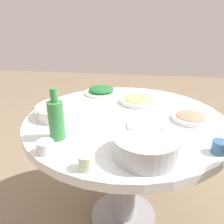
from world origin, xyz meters
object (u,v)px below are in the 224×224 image
(tea_cup_near, at_px, (86,162))
(soup_bowl, at_px, (61,111))
(rice_bowl, at_px, (146,145))
(green_bottle, at_px, (56,119))
(dish_noodles, at_px, (139,100))
(round_dining_table, at_px, (125,141))
(dish_greens, at_px, (101,91))
(tea_cup_far, at_px, (219,147))
(dish_shrimp, at_px, (191,117))
(tea_cup_side, at_px, (45,147))

(tea_cup_near, bearing_deg, soup_bowl, -60.25)
(rice_bowl, height_order, tea_cup_near, rice_bowl)
(green_bottle, bearing_deg, dish_noodles, -125.05)
(dish_noodles, height_order, green_bottle, green_bottle)
(round_dining_table, distance_m, dish_noodles, 0.30)
(round_dining_table, bearing_deg, dish_greens, -61.47)
(dish_greens, bearing_deg, tea_cup_far, 132.32)
(dish_shrimp, bearing_deg, tea_cup_near, 46.85)
(green_bottle, distance_m, tea_cup_side, 0.15)
(soup_bowl, distance_m, dish_shrimp, 0.73)
(dish_shrimp, bearing_deg, dish_noodles, -39.03)
(dish_noodles, bearing_deg, green_bottle, 54.95)
(soup_bowl, distance_m, green_bottle, 0.27)
(round_dining_table, xyz_separation_m, dish_shrimp, (-0.35, -0.01, 0.17))
(round_dining_table, xyz_separation_m, tea_cup_near, (0.11, 0.49, 0.18))
(dish_noodles, bearing_deg, rice_bowl, 94.40)
(soup_bowl, height_order, dish_noodles, soup_bowl)
(dish_noodles, relative_size, tea_cup_near, 3.96)
(rice_bowl, height_order, dish_shrimp, rice_bowl)
(tea_cup_far, bearing_deg, dish_shrimp, -78.28)
(soup_bowl, bearing_deg, tea_cup_far, 160.59)
(soup_bowl, relative_size, green_bottle, 1.11)
(rice_bowl, distance_m, soup_bowl, 0.59)
(rice_bowl, bearing_deg, tea_cup_near, 28.31)
(soup_bowl, distance_m, dish_greens, 0.44)
(green_bottle, bearing_deg, round_dining_table, -136.88)
(round_dining_table, height_order, tea_cup_side, tea_cup_side)
(soup_bowl, xyz_separation_m, dish_noodles, (-0.44, -0.27, -0.01))
(rice_bowl, height_order, soup_bowl, rice_bowl)
(round_dining_table, bearing_deg, green_bottle, 43.12)
(green_bottle, height_order, tea_cup_near, green_bottle)
(dish_greens, xyz_separation_m, tea_cup_far, (-0.63, 0.69, 0.00))
(tea_cup_far, bearing_deg, rice_bowl, 11.47)
(rice_bowl, relative_size, dish_greens, 1.17)
(tea_cup_near, bearing_deg, tea_cup_far, -161.03)
(tea_cup_near, bearing_deg, green_bottle, -48.00)
(dish_greens, relative_size, green_bottle, 0.97)
(tea_cup_side, bearing_deg, dish_greens, -97.00)
(dish_shrimp, height_order, tea_cup_far, tea_cup_far)
(green_bottle, xyz_separation_m, tea_cup_near, (-0.19, 0.21, -0.07))
(rice_bowl, bearing_deg, tea_cup_side, 4.98)
(dish_shrimp, relative_size, tea_cup_side, 2.78)
(rice_bowl, height_order, tea_cup_side, rice_bowl)
(tea_cup_near, relative_size, tea_cup_side, 0.88)
(rice_bowl, height_order, dish_greens, rice_bowl)
(dish_shrimp, relative_size, dish_greens, 0.84)
(soup_bowl, xyz_separation_m, tea_cup_near, (-0.26, 0.46, 0.00))
(round_dining_table, distance_m, tea_cup_far, 0.55)
(dish_noodles, distance_m, tea_cup_near, 0.75)
(round_dining_table, xyz_separation_m, dish_noodles, (-0.07, -0.24, 0.17))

